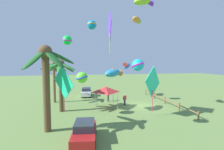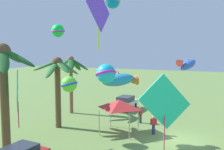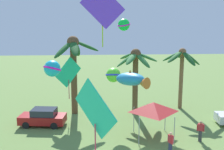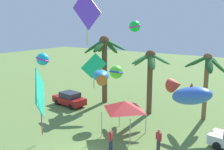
# 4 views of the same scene
# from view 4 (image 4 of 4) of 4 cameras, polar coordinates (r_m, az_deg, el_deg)

# --- Properties ---
(palm_tree_0) EXTENTS (3.85, 4.09, 6.28)m
(palm_tree_0) POSITION_cam_4_polar(r_m,az_deg,el_deg) (25.06, 20.12, 1.19)
(palm_tree_0) COLOR brown
(palm_tree_0) RESTS_ON ground
(palm_tree_1) EXTENTS (3.99, 3.85, 6.40)m
(palm_tree_1) POSITION_cam_4_polar(r_m,az_deg,el_deg) (25.31, 8.42, 1.76)
(palm_tree_1) COLOR brown
(palm_tree_1) RESTS_ON ground
(palm_tree_2) EXTENTS (4.55, 4.68, 7.58)m
(palm_tree_2) POSITION_cam_4_polar(r_m,az_deg,el_deg) (28.69, -1.69, 4.62)
(palm_tree_2) COLOR brown
(palm_tree_2) RESTS_ON ground
(parked_car_1) EXTENTS (4.08, 2.17, 1.51)m
(parked_car_1) POSITION_cam_4_polar(r_m,az_deg,el_deg) (28.87, -9.38, -5.19)
(parked_car_1) COLOR #A51919
(parked_car_1) RESTS_ON ground
(spectator_0) EXTENTS (0.33, 0.53, 1.59)m
(spectator_0) POSITION_cam_4_polar(r_m,az_deg,el_deg) (18.84, -0.30, -14.11)
(spectator_0) COLOR #2D3351
(spectator_0) RESTS_ON ground
(spectator_1) EXTENTS (0.51, 0.37, 1.59)m
(spectator_1) POSITION_cam_4_polar(r_m,az_deg,el_deg) (19.12, 10.23, -13.90)
(spectator_1) COLOR #38383D
(spectator_1) RESTS_ON ground
(festival_tent) EXTENTS (2.86, 2.86, 2.85)m
(festival_tent) POSITION_cam_4_polar(r_m,az_deg,el_deg) (20.73, 2.74, -6.76)
(festival_tent) COLOR #9E9EA3
(festival_tent) RESTS_ON ground
(kite_fish_0) EXTENTS (2.68, 2.92, 1.26)m
(kite_fish_0) POSITION_cam_4_polar(r_m,az_deg,el_deg) (20.55, -2.48, -0.19)
(kite_fish_0) COLOR #2789BB
(kite_fish_2) EXTENTS (2.94, 2.21, 1.52)m
(kite_fish_2) POSITION_cam_4_polar(r_m,az_deg,el_deg) (13.07, 16.57, -3.98)
(kite_fish_2) COLOR blue
(kite_ball_4) EXTENTS (1.64, 1.64, 1.06)m
(kite_ball_4) POSITION_cam_4_polar(r_m,az_deg,el_deg) (24.71, 5.06, 10.64)
(kite_ball_4) COLOR #0EE33B
(kite_ball_5) EXTENTS (1.51, 1.51, 1.25)m
(kite_ball_5) POSITION_cam_4_polar(r_m,az_deg,el_deg) (24.33, 0.95, 0.67)
(kite_ball_5) COLOR #5FEF35
(kite_diamond_6) EXTENTS (3.24, 0.35, 4.53)m
(kite_diamond_6) POSITION_cam_4_polar(r_m,az_deg,el_deg) (22.09, -5.64, 13.88)
(kite_diamond_6) COLOR #723CF0
(kite_diamond_7) EXTENTS (2.20, 1.80, 3.90)m
(kite_diamond_7) POSITION_cam_4_polar(r_m,az_deg,el_deg) (27.91, -4.06, 1.90)
(kite_diamond_7) COLOR #1ACE8D
(kite_diamond_8) EXTENTS (2.43, 2.88, 5.14)m
(kite_diamond_8) POSITION_cam_4_polar(r_m,az_deg,el_deg) (19.79, -15.59, -3.99)
(kite_diamond_8) COLOR #22D9B1
(kite_ball_10) EXTENTS (1.68, 1.68, 1.09)m
(kite_ball_10) POSITION_cam_4_polar(r_m,az_deg,el_deg) (23.27, -15.02, 3.39)
(kite_ball_10) COLOR #19BBDB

